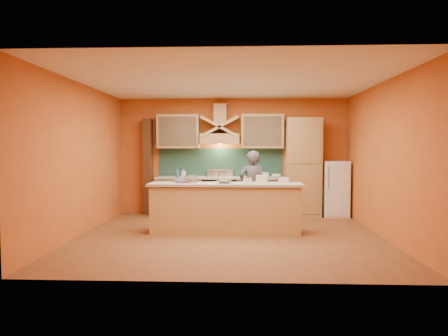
{
  "coord_description": "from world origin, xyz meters",
  "views": [
    {
      "loc": [
        0.19,
        -7.21,
        1.63
      ],
      "look_at": [
        -0.15,
        0.9,
        1.2
      ],
      "focal_mm": 32.0,
      "sensor_mm": 36.0,
      "label": 1
    }
  ],
  "objects_px": {
    "mixing_bowl": "(224,181)",
    "stove": "(220,197)",
    "fridge": "(335,189)",
    "person": "(252,187)",
    "kitchen_scale": "(247,181)"
  },
  "relations": [
    {
      "from": "kitchen_scale",
      "to": "mixing_bowl",
      "type": "bearing_deg",
      "value": 153.67
    },
    {
      "from": "person",
      "to": "mixing_bowl",
      "type": "relative_size",
      "value": 5.21
    },
    {
      "from": "stove",
      "to": "person",
      "type": "xyz_separation_m",
      "value": [
        0.74,
        -1.01,
        0.33
      ]
    },
    {
      "from": "fridge",
      "to": "stove",
      "type": "bearing_deg",
      "value": 180.0
    },
    {
      "from": "person",
      "to": "mixing_bowl",
      "type": "xyz_separation_m",
      "value": [
        -0.56,
        -0.89,
        0.21
      ]
    },
    {
      "from": "mixing_bowl",
      "to": "stove",
      "type": "bearing_deg",
      "value": 95.42
    },
    {
      "from": "stove",
      "to": "kitchen_scale",
      "type": "xyz_separation_m",
      "value": [
        0.62,
        -1.96,
        0.55
      ]
    },
    {
      "from": "stove",
      "to": "person",
      "type": "height_order",
      "value": "person"
    },
    {
      "from": "fridge",
      "to": "person",
      "type": "xyz_separation_m",
      "value": [
        -1.96,
        -1.01,
        0.13
      ]
    },
    {
      "from": "fridge",
      "to": "mixing_bowl",
      "type": "distance_m",
      "value": 3.17
    },
    {
      "from": "fridge",
      "to": "mixing_bowl",
      "type": "height_order",
      "value": "fridge"
    },
    {
      "from": "fridge",
      "to": "kitchen_scale",
      "type": "relative_size",
      "value": 10.59
    },
    {
      "from": "fridge",
      "to": "mixing_bowl",
      "type": "xyz_separation_m",
      "value": [
        -2.52,
        -1.9,
        0.33
      ]
    },
    {
      "from": "stove",
      "to": "kitchen_scale",
      "type": "relative_size",
      "value": 7.33
    },
    {
      "from": "kitchen_scale",
      "to": "mixing_bowl",
      "type": "relative_size",
      "value": 0.41
    }
  ]
}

